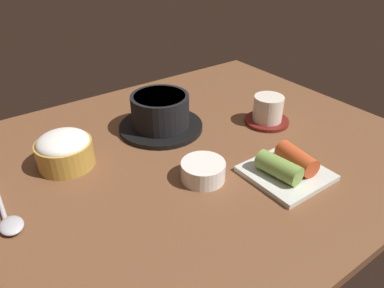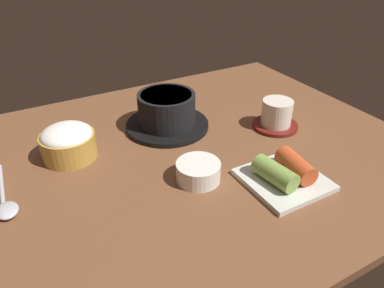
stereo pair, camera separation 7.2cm
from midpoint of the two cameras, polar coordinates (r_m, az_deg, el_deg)
The scene contains 7 objects.
dining_table at distance 74.79cm, azimuth 0.67°, elevation -2.38°, with size 100.00×76.00×2.00cm, color brown.
stone_pot at distance 82.42cm, azimuth -1.52°, elevation 5.03°, with size 19.24×19.24×8.38cm.
rice_bowl at distance 74.77cm, azimuth -16.54°, elevation 0.28°, with size 10.89×10.89×7.03cm.
tea_cup_with_saucer at distance 85.93cm, azimuth 15.62°, elevation 4.36°, with size 10.49×10.49×6.73cm.
banchan_cup_center at distance 66.32cm, azimuth 4.12°, elevation -4.39°, with size 8.27×8.27×3.62cm.
kimchi_plate at distance 68.71cm, azimuth 17.44°, elevation -4.69°, with size 13.92×13.92×4.75cm.
spoon at distance 67.31cm, azimuth -24.84°, elevation -8.60°, with size 3.60×17.17×1.35cm.
Camera 2 is at (-27.85, -55.58, 42.96)cm, focal length 33.60 mm.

